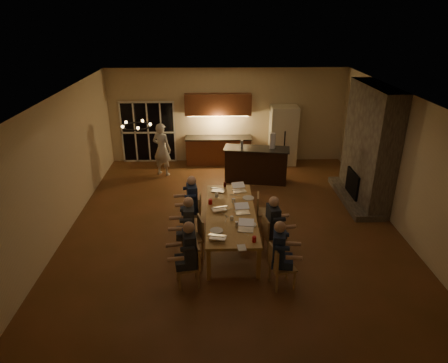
% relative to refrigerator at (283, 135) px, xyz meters
% --- Properties ---
extents(floor, '(9.00, 9.00, 0.00)m').
position_rel_refrigerator_xyz_m(floor, '(-1.90, -4.15, -1.00)').
color(floor, brown).
rests_on(floor, ground).
extents(back_wall, '(8.00, 0.04, 3.20)m').
position_rel_refrigerator_xyz_m(back_wall, '(-1.90, 0.37, 0.60)').
color(back_wall, '#C5B08B').
rests_on(back_wall, ground).
extents(left_wall, '(0.04, 9.00, 3.20)m').
position_rel_refrigerator_xyz_m(left_wall, '(-5.92, -4.15, 0.60)').
color(left_wall, '#C5B08B').
rests_on(left_wall, ground).
extents(right_wall, '(0.04, 9.00, 3.20)m').
position_rel_refrigerator_xyz_m(right_wall, '(2.12, -4.15, 0.60)').
color(right_wall, '#C5B08B').
rests_on(right_wall, ground).
extents(ceiling, '(8.00, 9.00, 0.04)m').
position_rel_refrigerator_xyz_m(ceiling, '(-1.90, -4.15, 2.22)').
color(ceiling, white).
rests_on(ceiling, back_wall).
extents(french_doors, '(1.86, 0.08, 2.10)m').
position_rel_refrigerator_xyz_m(french_doors, '(-4.60, 0.32, 0.05)').
color(french_doors, black).
rests_on(french_doors, ground).
extents(fireplace, '(0.58, 2.50, 3.20)m').
position_rel_refrigerator_xyz_m(fireplace, '(1.80, -2.95, 0.60)').
color(fireplace, '#696153').
rests_on(fireplace, ground).
extents(kitchenette, '(2.24, 0.68, 2.40)m').
position_rel_refrigerator_xyz_m(kitchenette, '(-2.20, 0.05, 0.20)').
color(kitchenette, brown).
rests_on(kitchenette, ground).
extents(refrigerator, '(0.90, 0.68, 2.00)m').
position_rel_refrigerator_xyz_m(refrigerator, '(0.00, 0.00, 0.00)').
color(refrigerator, beige).
rests_on(refrigerator, ground).
extents(dining_table, '(1.10, 2.98, 0.75)m').
position_rel_refrigerator_xyz_m(dining_table, '(-1.99, -5.02, -0.62)').
color(dining_table, tan).
rests_on(dining_table, ground).
extents(bar_island, '(2.05, 1.00, 1.08)m').
position_rel_refrigerator_xyz_m(bar_island, '(-1.06, -1.55, -0.46)').
color(bar_island, black).
rests_on(bar_island, ground).
extents(chair_left_near, '(0.52, 0.52, 0.89)m').
position_rel_refrigerator_xyz_m(chair_left_near, '(-2.88, -6.59, -0.55)').
color(chair_left_near, '#AB8055').
rests_on(chair_left_near, ground).
extents(chair_left_mid, '(0.54, 0.54, 0.89)m').
position_rel_refrigerator_xyz_m(chair_left_mid, '(-2.85, -5.59, -0.55)').
color(chair_left_mid, '#AB8055').
rests_on(chair_left_mid, ground).
extents(chair_left_far, '(0.46, 0.46, 0.89)m').
position_rel_refrigerator_xyz_m(chair_left_far, '(-2.90, -4.44, -0.55)').
color(chair_left_far, '#AB8055').
rests_on(chair_left_far, ground).
extents(chair_right_near, '(0.53, 0.53, 0.89)m').
position_rel_refrigerator_xyz_m(chair_right_near, '(-1.07, -6.67, -0.55)').
color(chair_right_near, '#AB8055').
rests_on(chair_right_near, ground).
extents(chair_right_mid, '(0.51, 0.51, 0.89)m').
position_rel_refrigerator_xyz_m(chair_right_mid, '(-1.07, -5.55, -0.55)').
color(chair_right_mid, '#AB8055').
rests_on(chair_right_mid, ground).
extents(chair_right_far, '(0.49, 0.49, 0.89)m').
position_rel_refrigerator_xyz_m(chair_right_far, '(-1.11, -4.46, -0.55)').
color(chair_right_far, '#AB8055').
rests_on(chair_right_far, ground).
extents(person_left_near, '(0.69, 0.69, 1.38)m').
position_rel_refrigerator_xyz_m(person_left_near, '(-2.83, -6.59, -0.31)').
color(person_left_near, '#262A31').
rests_on(person_left_near, ground).
extents(person_right_near, '(0.68, 0.68, 1.38)m').
position_rel_refrigerator_xyz_m(person_right_near, '(-1.15, -6.61, -0.31)').
color(person_right_near, navy).
rests_on(person_right_near, ground).
extents(person_left_mid, '(0.64, 0.64, 1.38)m').
position_rel_refrigerator_xyz_m(person_left_mid, '(-2.90, -5.54, -0.31)').
color(person_left_mid, '#373B41').
rests_on(person_left_mid, ground).
extents(person_right_mid, '(0.67, 0.67, 1.38)m').
position_rel_refrigerator_xyz_m(person_right_mid, '(-1.11, -5.57, -0.31)').
color(person_right_mid, '#262A31').
rests_on(person_right_mid, ground).
extents(person_left_far, '(0.68, 0.68, 1.38)m').
position_rel_refrigerator_xyz_m(person_left_far, '(-2.88, -4.40, -0.31)').
color(person_left_far, navy).
rests_on(person_left_far, ground).
extents(standing_person, '(0.74, 0.63, 1.71)m').
position_rel_refrigerator_xyz_m(standing_person, '(-4.00, -0.92, -0.14)').
color(standing_person, silver).
rests_on(standing_person, ground).
extents(chandelier, '(0.61, 0.61, 0.03)m').
position_rel_refrigerator_xyz_m(chandelier, '(-3.94, -5.01, 1.75)').
color(chandelier, black).
rests_on(chandelier, ceiling).
extents(laptop_a, '(0.38, 0.35, 0.23)m').
position_rel_refrigerator_xyz_m(laptop_a, '(-2.29, -6.11, -0.14)').
color(laptop_a, silver).
rests_on(laptop_a, dining_table).
extents(laptop_b, '(0.36, 0.32, 0.23)m').
position_rel_refrigerator_xyz_m(laptop_b, '(-1.71, -5.82, -0.14)').
color(laptop_b, silver).
rests_on(laptop_b, dining_table).
extents(laptop_c, '(0.39, 0.36, 0.23)m').
position_rel_refrigerator_xyz_m(laptop_c, '(-2.25, -4.90, -0.14)').
color(laptop_c, silver).
rests_on(laptop_c, dining_table).
extents(laptop_d, '(0.35, 0.32, 0.23)m').
position_rel_refrigerator_xyz_m(laptop_d, '(-1.73, -5.07, -0.14)').
color(laptop_d, silver).
rests_on(laptop_d, dining_table).
extents(laptop_e, '(0.38, 0.35, 0.23)m').
position_rel_refrigerator_xyz_m(laptop_e, '(-2.26, -3.88, -0.14)').
color(laptop_e, silver).
rests_on(laptop_e, dining_table).
extents(laptop_f, '(0.37, 0.34, 0.23)m').
position_rel_refrigerator_xyz_m(laptop_f, '(-1.73, -3.91, -0.14)').
color(laptop_f, silver).
rests_on(laptop_f, dining_table).
extents(mug_front, '(0.07, 0.07, 0.10)m').
position_rel_refrigerator_xyz_m(mug_front, '(-1.98, -5.40, -0.20)').
color(mug_front, silver).
rests_on(mug_front, dining_table).
extents(mug_mid, '(0.09, 0.09, 0.10)m').
position_rel_refrigerator_xyz_m(mug_mid, '(-1.90, -4.55, -0.20)').
color(mug_mid, silver).
rests_on(mug_mid, dining_table).
extents(mug_back, '(0.08, 0.08, 0.10)m').
position_rel_refrigerator_xyz_m(mug_back, '(-2.30, -4.23, -0.20)').
color(mug_back, silver).
rests_on(mug_back, dining_table).
extents(redcup_near, '(0.08, 0.08, 0.12)m').
position_rel_refrigerator_xyz_m(redcup_near, '(-1.58, -6.28, -0.19)').
color(redcup_near, '#BA0C0D').
rests_on(redcup_near, dining_table).
extents(redcup_mid, '(0.09, 0.09, 0.12)m').
position_rel_refrigerator_xyz_m(redcup_mid, '(-2.45, -4.60, -0.19)').
color(redcup_mid, '#BA0C0D').
rests_on(redcup_mid, dining_table).
extents(can_silver, '(0.07, 0.07, 0.12)m').
position_rel_refrigerator_xyz_m(can_silver, '(-1.89, -5.68, -0.19)').
color(can_silver, '#B2B2B7').
rests_on(can_silver, dining_table).
extents(can_cola, '(0.07, 0.07, 0.12)m').
position_rel_refrigerator_xyz_m(can_cola, '(-2.08, -3.62, -0.19)').
color(can_cola, '#3F0F0C').
rests_on(can_cola, dining_table).
extents(plate_near, '(0.27, 0.27, 0.02)m').
position_rel_refrigerator_xyz_m(plate_near, '(-1.60, -5.61, -0.24)').
color(plate_near, silver).
rests_on(plate_near, dining_table).
extents(plate_left, '(0.27, 0.27, 0.02)m').
position_rel_refrigerator_xyz_m(plate_left, '(-2.32, -5.84, -0.24)').
color(plate_left, silver).
rests_on(plate_left, dining_table).
extents(plate_far, '(0.28, 0.28, 0.02)m').
position_rel_refrigerator_xyz_m(plate_far, '(-1.53, -4.32, -0.24)').
color(plate_far, silver).
rests_on(plate_far, dining_table).
extents(notepad, '(0.18, 0.24, 0.01)m').
position_rel_refrigerator_xyz_m(notepad, '(-1.84, -6.49, -0.24)').
color(notepad, white).
rests_on(notepad, dining_table).
extents(bar_bottle, '(0.08, 0.08, 0.24)m').
position_rel_refrigerator_xyz_m(bar_bottle, '(-1.51, -1.52, 0.20)').
color(bar_bottle, '#99999E').
rests_on(bar_bottle, bar_island).
extents(bar_blender, '(0.19, 0.19, 0.47)m').
position_rel_refrigerator_xyz_m(bar_blender, '(-0.58, -1.55, 0.31)').
color(bar_blender, silver).
rests_on(bar_blender, bar_island).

